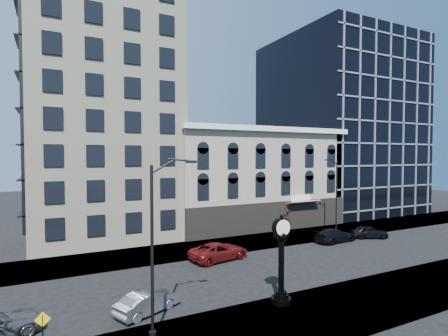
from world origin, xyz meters
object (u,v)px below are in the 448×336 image
street_clock (281,263)px  warning_sign (43,326)px  street_lamp_near (166,200)px  car_near_b (147,302)px

street_clock → warning_sign: street_clock is taller
street_lamp_near → car_near_b: (-0.08, 3.38, -6.27)m
street_clock → street_lamp_near: (-7.46, -0.82, 4.34)m
street_clock → car_near_b: 8.19m
street_clock → car_near_b: size_ratio=1.39×
warning_sign → car_near_b: warning_sign is taller
car_near_b → street_clock: bearing=-133.1°
street_clock → car_near_b: (-7.54, 2.55, -1.92)m
street_clock → car_near_b: street_clock is taller
warning_sign → street_clock: bearing=7.6°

